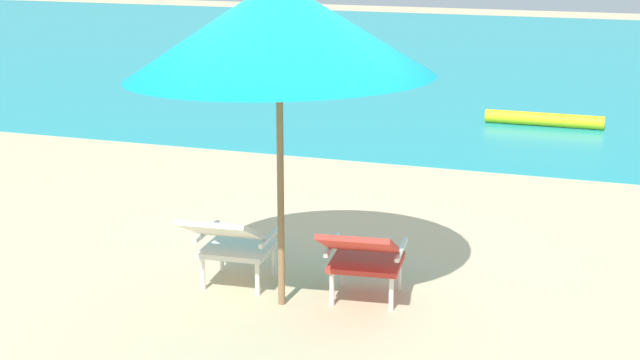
{
  "coord_description": "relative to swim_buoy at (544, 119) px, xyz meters",
  "views": [
    {
      "loc": [
        2.44,
        -6.58,
        2.77
      ],
      "look_at": [
        0.0,
        0.45,
        0.75
      ],
      "focal_mm": 54.46,
      "sensor_mm": 36.0,
      "label": 1
    }
  ],
  "objects": [
    {
      "name": "beach_umbrella_center",
      "position": [
        -1.09,
        -7.07,
        1.93
      ],
      "size": [
        3.02,
        3.02,
        2.4
      ],
      "color": "olive",
      "rests_on": "ground_plane"
    },
    {
      "name": "lounge_chair_left",
      "position": [
        -1.55,
        -6.95,
        0.31
      ],
      "size": [
        0.6,
        0.91,
        0.68
      ],
      "color": "silver",
      "rests_on": "ground_plane"
    },
    {
      "name": "ground_plane",
      "position": [
        -1.07,
        -2.72,
        -0.1
      ],
      "size": [
        40.0,
        40.0,
        0.0
      ],
      "primitive_type": "plane",
      "color": "#CCB78E"
    },
    {
      "name": "lounge_chair_right",
      "position": [
        -0.52,
        -6.92,
        0.31
      ],
      "size": [
        0.64,
        0.93,
        0.68
      ],
      "color": "red",
      "rests_on": "ground_plane"
    },
    {
      "name": "ocean_band",
      "position": [
        -1.07,
        6.27,
        -0.09
      ],
      "size": [
        40.0,
        18.0,
        0.01
      ],
      "primitive_type": "cube",
      "color": "teal",
      "rests_on": "ground_plane"
    },
    {
      "name": "swim_buoy",
      "position": [
        0.0,
        0.0,
        0.0
      ],
      "size": [
        1.6,
        0.18,
        0.18
      ],
      "primitive_type": "cylinder",
      "rotation": [
        0.0,
        1.57,
        0.0
      ],
      "color": "yellow",
      "rests_on": "ocean_band"
    }
  ]
}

